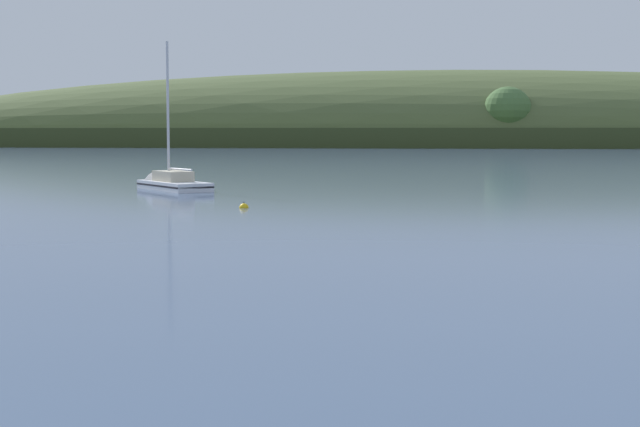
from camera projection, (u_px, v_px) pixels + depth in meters
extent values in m
cube|color=#35401E|center=(551.00, 137.00, 233.91)|extent=(429.23, 76.43, 4.50)
ellipsoid|color=#4C5B33|center=(431.00, 145.00, 259.40)|extent=(344.48, 90.47, 40.27)
sphere|color=#476B38|center=(507.00, 111.00, 224.65)|extent=(11.47, 11.47, 11.47)
cube|color=white|center=(174.00, 190.00, 61.06)|extent=(6.24, 6.50, 1.13)
cone|color=white|center=(154.00, 188.00, 63.84)|extent=(2.82, 2.78, 2.32)
cube|color=black|center=(174.00, 185.00, 61.03)|extent=(6.26, 6.52, 0.11)
cube|color=#BCB299|center=(173.00, 176.00, 61.12)|extent=(3.22, 3.30, 0.65)
cylinder|color=silver|center=(168.00, 111.00, 61.32)|extent=(0.17, 0.17, 8.93)
cylinder|color=silver|center=(180.00, 169.00, 60.18)|extent=(2.44, 2.65, 0.14)
sphere|color=yellow|center=(244.00, 208.00, 46.75)|extent=(0.46, 0.46, 0.46)
cylinder|color=black|center=(244.00, 202.00, 46.73)|extent=(0.04, 0.04, 0.08)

